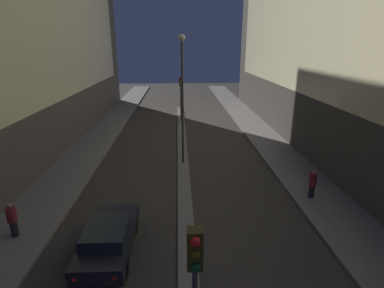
{
  "coord_description": "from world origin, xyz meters",
  "views": [
    {
      "loc": [
        -0.29,
        -2.28,
        8.27
      ],
      "look_at": [
        0.73,
        19.49,
        1.02
      ],
      "focal_mm": 28.0,
      "sensor_mm": 36.0,
      "label": 1
    }
  ],
  "objects_px": {
    "traffic_light_near": "(195,284)",
    "pedestrian_on_right_sidewalk": "(313,183)",
    "traffic_light_mid": "(181,89)",
    "pedestrian_on_left_sidewalk": "(12,219)",
    "car_left_lane": "(108,238)",
    "street_lamp": "(182,87)"
  },
  "relations": [
    {
      "from": "pedestrian_on_right_sidewalk",
      "to": "traffic_light_mid",
      "type": "bearing_deg",
      "value": 111.0
    },
    {
      "from": "street_lamp",
      "to": "pedestrian_on_left_sidewalk",
      "type": "bearing_deg",
      "value": -131.8
    },
    {
      "from": "street_lamp",
      "to": "traffic_light_near",
      "type": "bearing_deg",
      "value": -90.0
    },
    {
      "from": "traffic_light_mid",
      "to": "pedestrian_on_right_sidewalk",
      "type": "distance_m",
      "value": 19.91
    },
    {
      "from": "street_lamp",
      "to": "car_left_lane",
      "type": "xyz_separation_m",
      "value": [
        -3.23,
        -9.78,
        -4.83
      ]
    },
    {
      "from": "traffic_light_near",
      "to": "street_lamp",
      "type": "relative_size",
      "value": 0.54
    },
    {
      "from": "traffic_light_near",
      "to": "pedestrian_on_right_sidewalk",
      "type": "xyz_separation_m",
      "value": [
        7.08,
        9.76,
        -2.61
      ]
    },
    {
      "from": "traffic_light_mid",
      "to": "pedestrian_on_right_sidewalk",
      "type": "bearing_deg",
      "value": -69.0
    },
    {
      "from": "pedestrian_on_right_sidewalk",
      "to": "car_left_lane",
      "type": "bearing_deg",
      "value": -158.06
    },
    {
      "from": "traffic_light_mid",
      "to": "car_left_lane",
      "type": "xyz_separation_m",
      "value": [
        -3.23,
        -22.58,
        -2.85
      ]
    },
    {
      "from": "street_lamp",
      "to": "pedestrian_on_right_sidewalk",
      "type": "relative_size",
      "value": 5.52
    },
    {
      "from": "car_left_lane",
      "to": "street_lamp",
      "type": "bearing_deg",
      "value": 71.74
    },
    {
      "from": "traffic_light_mid",
      "to": "pedestrian_on_left_sidewalk",
      "type": "bearing_deg",
      "value": -109.7
    },
    {
      "from": "traffic_light_mid",
      "to": "pedestrian_on_left_sidewalk",
      "type": "relative_size",
      "value": 2.99
    },
    {
      "from": "traffic_light_mid",
      "to": "pedestrian_on_left_sidewalk",
      "type": "distance_m",
      "value": 22.82
    },
    {
      "from": "traffic_light_near",
      "to": "pedestrian_on_right_sidewalk",
      "type": "distance_m",
      "value": 12.33
    },
    {
      "from": "pedestrian_on_right_sidewalk",
      "to": "traffic_light_near",
      "type": "bearing_deg",
      "value": -125.94
    },
    {
      "from": "traffic_light_mid",
      "to": "pedestrian_on_left_sidewalk",
      "type": "xyz_separation_m",
      "value": [
        -7.64,
        -21.35,
        -2.61
      ]
    },
    {
      "from": "pedestrian_on_left_sidewalk",
      "to": "pedestrian_on_right_sidewalk",
      "type": "distance_m",
      "value": 15.0
    },
    {
      "from": "traffic_light_near",
      "to": "street_lamp",
      "type": "bearing_deg",
      "value": 90.0
    },
    {
      "from": "car_left_lane",
      "to": "pedestrian_on_left_sidewalk",
      "type": "xyz_separation_m",
      "value": [
        -4.41,
        1.23,
        0.23
      ]
    },
    {
      "from": "street_lamp",
      "to": "car_left_lane",
      "type": "bearing_deg",
      "value": -108.26
    }
  ]
}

